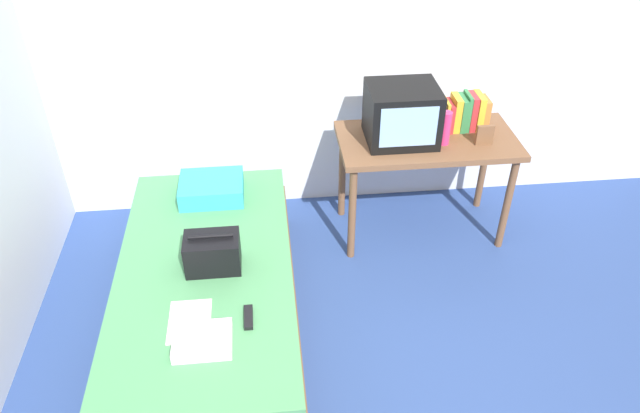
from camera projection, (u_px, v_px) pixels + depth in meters
ground_plane at (380, 412)px, 3.11m from camera, size 8.00×8.00×0.00m
wall_back at (335, 30)px, 3.95m from camera, size 5.20×0.10×2.60m
bed at (208, 297)px, 3.48m from camera, size 1.00×2.00×0.45m
desk at (426, 151)px, 3.97m from camera, size 1.16×0.60×0.75m
tv at (402, 114)px, 3.79m from camera, size 0.44×0.39×0.36m
water_bottle at (445, 128)px, 3.79m from camera, size 0.07×0.07×0.22m
book_row at (466, 113)px, 3.96m from camera, size 0.29×0.17×0.24m
picture_frame at (485, 135)px, 3.81m from camera, size 0.11×0.02×0.13m
pillow at (212, 189)px, 3.86m from camera, size 0.40×0.33×0.12m
handbag at (213, 253)px, 3.29m from camera, size 0.30×0.20×0.23m
magazine at (190, 321)px, 3.01m from camera, size 0.21×0.29×0.01m
remote_dark at (248, 317)px, 3.02m from camera, size 0.04×0.16×0.02m
folded_towel at (203, 341)px, 2.88m from camera, size 0.28×0.22×0.06m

